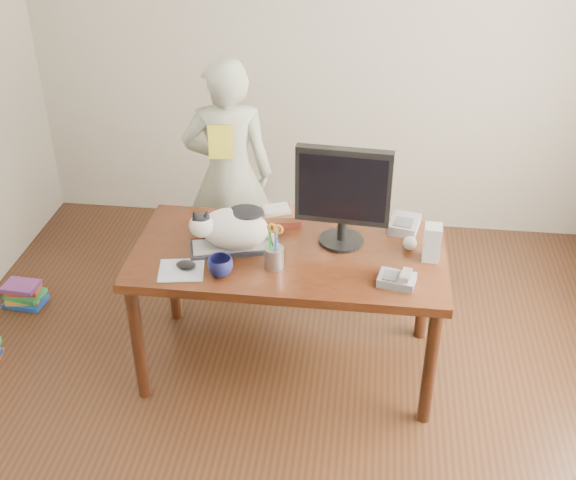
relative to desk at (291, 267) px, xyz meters
The scene contains 17 objects.
room 1.01m from the desk, 90.00° to the right, with size 4.50×4.50×4.50m.
desk is the anchor object (origin of this frame).
keyboard 0.33m from the desk, 162.57° to the right, with size 0.49×0.30×0.03m.
cat 0.42m from the desk, 162.24° to the right, with size 0.44×0.31×0.26m.
monitor 0.52m from the desk, ahead, with size 0.48×0.25×0.54m.
pen_cup 0.32m from the desk, 104.20° to the right, with size 0.12×0.12×0.25m.
mousepad 0.62m from the desk, 147.91° to the right, with size 0.25×0.23×0.00m.
mouse 0.59m from the desk, 148.55° to the right, with size 0.11×0.08×0.04m.
coffee_mug 0.49m from the desk, 133.09° to the right, with size 0.12×0.12×0.10m, color black.
phone 0.65m from the desk, 28.58° to the right, with size 0.19×0.16×0.08m.
speaker 0.76m from the desk, ahead, with size 0.09×0.10×0.19m.
baseball 0.64m from the desk, ahead, with size 0.07×0.07×0.07m.
book_stack 0.30m from the desk, 113.43° to the left, with size 0.26×0.22×0.08m.
calculator 0.65m from the desk, 20.76° to the left, with size 0.18×0.22×0.06m.
person 0.89m from the desk, 122.80° to the left, with size 0.55×0.36×1.50m, color beige.
held_book 0.86m from the desk, 129.97° to the left, with size 0.15×0.11×0.20m.
book_pile_b 1.82m from the desk, behind, with size 0.26×0.20×0.15m.
Camera 1 is at (0.38, -2.48, 2.74)m, focal length 45.00 mm.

